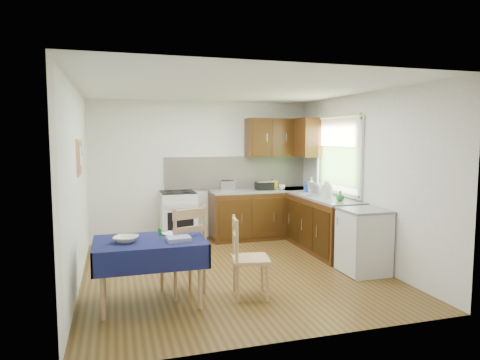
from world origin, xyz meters
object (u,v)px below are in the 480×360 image
object	(u,v)px
dish_rack	(314,193)
chair_far	(185,247)
sandwich_press	(264,185)
kettle	(327,190)
toaster	(227,186)
dining_table	(150,249)
chair_near	(246,255)

from	to	relation	value
dish_rack	chair_far	bearing A→B (deg)	-146.99
sandwich_press	kettle	xyz separation A→B (m)	(0.60, -1.27, 0.04)
chair_far	dish_rack	distance (m)	2.88
toaster	kettle	size ratio (longest dim) A/B	0.93
dish_rack	toaster	bearing A→B (deg)	145.31
toaster	kettle	distance (m)	1.84
dish_rack	kettle	size ratio (longest dim) A/B	1.58
chair_far	kettle	bearing A→B (deg)	-172.99
dining_table	toaster	bearing A→B (deg)	37.42
toaster	dish_rack	bearing A→B (deg)	-21.76
chair_far	kettle	xyz separation A→B (m)	(2.45, 1.11, 0.46)
chair_far	chair_near	distance (m)	0.74
chair_near	kettle	distance (m)	2.34
sandwich_press	toaster	bearing A→B (deg)	-175.64
dining_table	dish_rack	size ratio (longest dim) A/B	2.75
dining_table	sandwich_press	distance (m)	3.46
toaster	sandwich_press	size ratio (longest dim) A/B	0.86
chair_far	kettle	distance (m)	2.72
chair_near	dining_table	bearing A→B (deg)	93.78
toaster	sandwich_press	bearing A→B (deg)	10.21
chair_near	dish_rack	world-z (taller)	dish_rack
kettle	dish_rack	bearing A→B (deg)	92.98
toaster	sandwich_press	world-z (taller)	toaster
chair_near	sandwich_press	distance (m)	2.98
chair_near	toaster	size ratio (longest dim) A/B	3.67
sandwich_press	dish_rack	world-z (taller)	dish_rack
chair_near	chair_far	bearing A→B (deg)	74.33
sandwich_press	kettle	bearing A→B (deg)	-56.69
chair_far	toaster	bearing A→B (deg)	-132.97
dining_table	toaster	world-z (taller)	toaster
chair_far	sandwich_press	xyz separation A→B (m)	(1.85, 2.38, 0.43)
chair_far	dining_table	bearing A→B (deg)	8.68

